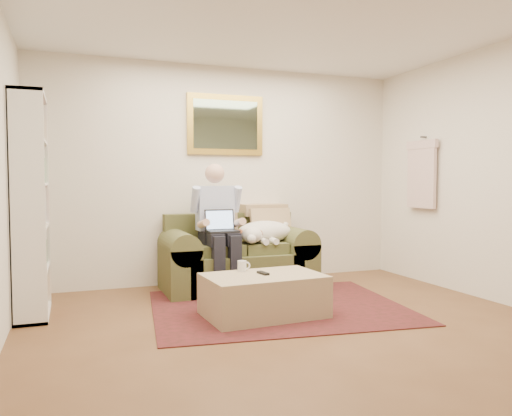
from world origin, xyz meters
TOP-DOWN VIEW (x-y plane):
  - room_shell at (0.00, 0.35)m, footprint 4.51×5.00m
  - rug at (0.11, 1.08)m, footprint 2.59×2.17m
  - sofa at (0.00, 2.04)m, footprint 1.68×0.86m
  - seated_man at (-0.25, 1.89)m, footprint 0.56×0.79m
  - laptop at (-0.25, 1.82)m, footprint 0.33×0.26m
  - sleeping_dog at (0.31, 1.95)m, footprint 0.69×0.44m
  - ottoman at (-0.14, 0.82)m, footprint 1.08×0.73m
  - coffee_mug at (-0.27, 1.06)m, footprint 0.08×0.08m
  - tv_remote at (-0.14, 0.85)m, footprint 0.07×0.16m
  - bookshelf at (-2.10, 1.60)m, footprint 0.28×0.80m
  - wall_mirror at (0.00, 2.47)m, footprint 0.94×0.04m
  - hanging_shirt at (2.19, 1.60)m, footprint 0.06×0.52m

SIDE VIEW (x-z plane):
  - rug at x=0.11m, z-range 0.00..0.01m
  - ottoman at x=-0.14m, z-range 0.00..0.38m
  - sofa at x=0.00m, z-range -0.21..0.80m
  - tv_remote at x=-0.14m, z-range 0.38..0.40m
  - coffee_mug at x=-0.27m, z-range 0.38..0.48m
  - sleeping_dog at x=0.31m, z-range 0.52..0.77m
  - seated_man at x=-0.25m, z-range 0.00..1.42m
  - laptop at x=-0.25m, z-range 0.62..0.86m
  - bookshelf at x=-2.10m, z-range 0.00..2.00m
  - room_shell at x=0.00m, z-range 0.00..2.61m
  - hanging_shirt at x=2.19m, z-range 0.90..1.80m
  - wall_mirror at x=0.00m, z-range 1.54..2.26m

